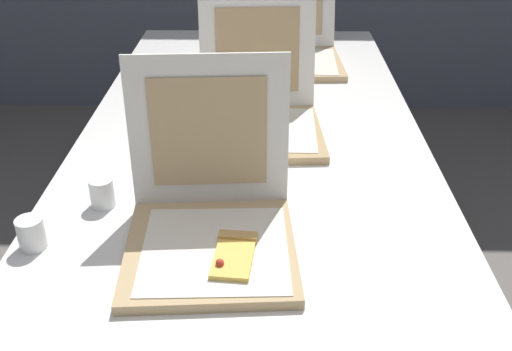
{
  "coord_description": "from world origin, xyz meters",
  "views": [
    {
      "loc": [
        0.04,
        -0.69,
        1.47
      ],
      "look_at": [
        0.02,
        0.47,
        0.8
      ],
      "focal_mm": 41.77,
      "sensor_mm": 36.0,
      "label": 1
    }
  ],
  "objects_px": {
    "pizza_box_front": "(211,223)",
    "cup_white_near_center": "(102,193)",
    "pizza_box_middle": "(260,114)",
    "cup_white_near_left": "(31,233)",
    "cup_white_far": "(167,102)",
    "pizza_box_back": "(293,49)",
    "table": "(250,176)",
    "cup_white_mid": "(149,148)"
  },
  "relations": [
    {
      "from": "table",
      "to": "cup_white_mid",
      "type": "bearing_deg",
      "value": 178.85
    },
    {
      "from": "pizza_box_middle",
      "to": "pizza_box_front",
      "type": "bearing_deg",
      "value": -102.76
    },
    {
      "from": "pizza_box_back",
      "to": "cup_white_mid",
      "type": "distance_m",
      "value": 0.87
    },
    {
      "from": "pizza_box_middle",
      "to": "cup_white_near_center",
      "type": "height_order",
      "value": "pizza_box_middle"
    },
    {
      "from": "pizza_box_middle",
      "to": "cup_white_mid",
      "type": "height_order",
      "value": "pizza_box_middle"
    },
    {
      "from": "pizza_box_front",
      "to": "pizza_box_back",
      "type": "height_order",
      "value": "pizza_box_front"
    },
    {
      "from": "pizza_box_back",
      "to": "cup_white_near_left",
      "type": "bearing_deg",
      "value": -119.06
    },
    {
      "from": "pizza_box_back",
      "to": "cup_white_far",
      "type": "bearing_deg",
      "value": -132.71
    },
    {
      "from": "pizza_box_front",
      "to": "cup_white_near_center",
      "type": "distance_m",
      "value": 0.3
    },
    {
      "from": "pizza_box_middle",
      "to": "pizza_box_back",
      "type": "xyz_separation_m",
      "value": [
        0.12,
        0.59,
        -0.0
      ]
    },
    {
      "from": "pizza_box_middle",
      "to": "cup_white_mid",
      "type": "relative_size",
      "value": 6.2
    },
    {
      "from": "table",
      "to": "pizza_box_middle",
      "type": "bearing_deg",
      "value": 83.12
    },
    {
      "from": "cup_white_mid",
      "to": "cup_white_near_center",
      "type": "bearing_deg",
      "value": -106.57
    },
    {
      "from": "pizza_box_middle",
      "to": "pizza_box_back",
      "type": "relative_size",
      "value": 0.92
    },
    {
      "from": "cup_white_far",
      "to": "cup_white_mid",
      "type": "height_order",
      "value": "same"
    },
    {
      "from": "pizza_box_front",
      "to": "cup_white_near_left",
      "type": "relative_size",
      "value": 5.54
    },
    {
      "from": "pizza_box_front",
      "to": "cup_white_mid",
      "type": "bearing_deg",
      "value": 113.92
    },
    {
      "from": "cup_white_near_left",
      "to": "cup_white_near_center",
      "type": "height_order",
      "value": "same"
    },
    {
      "from": "pizza_box_middle",
      "to": "pizza_box_back",
      "type": "height_order",
      "value": "pizza_box_middle"
    },
    {
      "from": "pizza_box_middle",
      "to": "cup_white_far",
      "type": "bearing_deg",
      "value": 153.63
    },
    {
      "from": "cup_white_mid",
      "to": "pizza_box_front",
      "type": "bearing_deg",
      "value": -62.05
    },
    {
      "from": "table",
      "to": "cup_white_mid",
      "type": "distance_m",
      "value": 0.27
    },
    {
      "from": "table",
      "to": "cup_white_near_left",
      "type": "bearing_deg",
      "value": -138.81
    },
    {
      "from": "table",
      "to": "cup_white_near_left",
      "type": "relative_size",
      "value": 35.35
    },
    {
      "from": "pizza_box_front",
      "to": "cup_white_near_center",
      "type": "bearing_deg",
      "value": 146.95
    },
    {
      "from": "cup_white_near_center",
      "to": "cup_white_far",
      "type": "bearing_deg",
      "value": 82.52
    },
    {
      "from": "pizza_box_back",
      "to": "cup_white_near_left",
      "type": "relative_size",
      "value": 6.76
    },
    {
      "from": "cup_white_near_left",
      "to": "cup_white_far",
      "type": "height_order",
      "value": "same"
    },
    {
      "from": "cup_white_near_left",
      "to": "pizza_box_back",
      "type": "bearing_deg",
      "value": 63.84
    },
    {
      "from": "pizza_box_back",
      "to": "cup_white_near_left",
      "type": "xyz_separation_m",
      "value": [
        -0.57,
        -1.15,
        -0.02
      ]
    },
    {
      "from": "pizza_box_front",
      "to": "cup_white_mid",
      "type": "xyz_separation_m",
      "value": [
        -0.19,
        0.36,
        -0.02
      ]
    },
    {
      "from": "pizza_box_back",
      "to": "cup_white_mid",
      "type": "xyz_separation_m",
      "value": [
        -0.4,
        -0.77,
        -0.02
      ]
    },
    {
      "from": "table",
      "to": "cup_white_far",
      "type": "distance_m",
      "value": 0.41
    },
    {
      "from": "table",
      "to": "pizza_box_middle",
      "type": "relative_size",
      "value": 5.71
    },
    {
      "from": "pizza_box_middle",
      "to": "cup_white_near_center",
      "type": "xyz_separation_m",
      "value": [
        -0.35,
        -0.4,
        -0.02
      ]
    },
    {
      "from": "pizza_box_front",
      "to": "cup_white_near_center",
      "type": "xyz_separation_m",
      "value": [
        -0.26,
        0.14,
        -0.02
      ]
    },
    {
      "from": "table",
      "to": "cup_white_near_center",
      "type": "xyz_separation_m",
      "value": [
        -0.32,
        -0.21,
        0.08
      ]
    },
    {
      "from": "cup_white_near_left",
      "to": "cup_white_far",
      "type": "relative_size",
      "value": 1.0
    },
    {
      "from": "cup_white_near_center",
      "to": "cup_white_near_left",
      "type": "bearing_deg",
      "value": -122.97
    },
    {
      "from": "cup_white_near_left",
      "to": "cup_white_far",
      "type": "distance_m",
      "value": 0.7
    },
    {
      "from": "pizza_box_front",
      "to": "cup_white_far",
      "type": "relative_size",
      "value": 5.54
    },
    {
      "from": "cup_white_near_center",
      "to": "cup_white_mid",
      "type": "relative_size",
      "value": 1.0
    }
  ]
}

